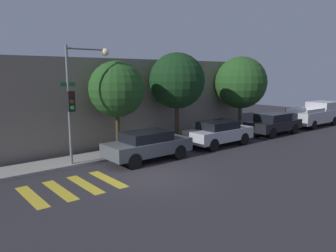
{
  "coord_description": "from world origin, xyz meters",
  "views": [
    {
      "loc": [
        -7.87,
        -10.68,
        4.31
      ],
      "look_at": [
        2.66,
        2.1,
        1.6
      ],
      "focal_mm": 35.0,
      "sensor_mm": 36.0,
      "label": 1
    }
  ],
  "objects_px": {
    "tree_midblock": "(177,81)",
    "sedan_near_corner": "(148,145)",
    "sedan_far_end": "(273,123)",
    "pickup_truck": "(315,114)",
    "tree_near_corner": "(117,89)",
    "tree_far_end": "(241,83)",
    "sedan_middle": "(219,133)",
    "traffic_light_pole": "(79,89)"
  },
  "relations": [
    {
      "from": "pickup_truck",
      "to": "tree_midblock",
      "type": "bearing_deg",
      "value": 171.97
    },
    {
      "from": "sedan_middle",
      "to": "tree_far_end",
      "type": "bearing_deg",
      "value": 23.64
    },
    {
      "from": "sedan_near_corner",
      "to": "sedan_far_end",
      "type": "distance_m",
      "value": 10.85
    },
    {
      "from": "pickup_truck",
      "to": "sedan_far_end",
      "type": "bearing_deg",
      "value": 180.0
    },
    {
      "from": "pickup_truck",
      "to": "tree_midblock",
      "type": "distance_m",
      "value": 13.76
    },
    {
      "from": "sedan_middle",
      "to": "pickup_truck",
      "type": "bearing_deg",
      "value": -0.0
    },
    {
      "from": "sedan_near_corner",
      "to": "tree_near_corner",
      "type": "height_order",
      "value": "tree_near_corner"
    },
    {
      "from": "sedan_middle",
      "to": "tree_far_end",
      "type": "distance_m",
      "value": 5.46
    },
    {
      "from": "traffic_light_pole",
      "to": "tree_far_end",
      "type": "xyz_separation_m",
      "value": [
        12.41,
        0.61,
        0.05
      ]
    },
    {
      "from": "traffic_light_pole",
      "to": "tree_near_corner",
      "type": "relative_size",
      "value": 1.12
    },
    {
      "from": "pickup_truck",
      "to": "tree_far_end",
      "type": "distance_m",
      "value": 8.03
    },
    {
      "from": "sedan_near_corner",
      "to": "tree_midblock",
      "type": "height_order",
      "value": "tree_midblock"
    },
    {
      "from": "traffic_light_pole",
      "to": "tree_near_corner",
      "type": "xyz_separation_m",
      "value": [
        2.35,
        0.61,
        -0.09
      ]
    },
    {
      "from": "sedan_near_corner",
      "to": "sedan_middle",
      "type": "bearing_deg",
      "value": 0.0
    },
    {
      "from": "sedan_near_corner",
      "to": "tree_midblock",
      "type": "distance_m",
      "value": 5.02
    },
    {
      "from": "pickup_truck",
      "to": "tree_near_corner",
      "type": "xyz_separation_m",
      "value": [
        -17.41,
        1.88,
        2.48
      ]
    },
    {
      "from": "pickup_truck",
      "to": "tree_midblock",
      "type": "xyz_separation_m",
      "value": [
        -13.33,
        1.88,
        2.85
      ]
    },
    {
      "from": "sedan_near_corner",
      "to": "pickup_truck",
      "type": "xyz_separation_m",
      "value": [
        16.86,
        0.0,
        0.18
      ]
    },
    {
      "from": "traffic_light_pole",
      "to": "pickup_truck",
      "type": "height_order",
      "value": "traffic_light_pole"
    },
    {
      "from": "traffic_light_pole",
      "to": "sedan_near_corner",
      "type": "relative_size",
      "value": 1.26
    },
    {
      "from": "sedan_far_end",
      "to": "pickup_truck",
      "type": "height_order",
      "value": "pickup_truck"
    },
    {
      "from": "traffic_light_pole",
      "to": "tree_far_end",
      "type": "relative_size",
      "value": 1.02
    },
    {
      "from": "sedan_near_corner",
      "to": "sedan_middle",
      "type": "distance_m",
      "value": 5.21
    },
    {
      "from": "tree_midblock",
      "to": "tree_far_end",
      "type": "height_order",
      "value": "tree_midblock"
    },
    {
      "from": "sedan_middle",
      "to": "traffic_light_pole",
      "type": "bearing_deg",
      "value": 171.09
    },
    {
      "from": "tree_near_corner",
      "to": "tree_far_end",
      "type": "xyz_separation_m",
      "value": [
        10.06,
        -0.0,
        0.15
      ]
    },
    {
      "from": "sedan_far_end",
      "to": "tree_near_corner",
      "type": "relative_size",
      "value": 0.91
    },
    {
      "from": "tree_near_corner",
      "to": "traffic_light_pole",
      "type": "bearing_deg",
      "value": -165.47
    },
    {
      "from": "sedan_far_end",
      "to": "tree_midblock",
      "type": "xyz_separation_m",
      "value": [
        -7.33,
        1.88,
        3.01
      ]
    },
    {
      "from": "sedan_far_end",
      "to": "tree_near_corner",
      "type": "distance_m",
      "value": 11.86
    },
    {
      "from": "sedan_middle",
      "to": "tree_far_end",
      "type": "height_order",
      "value": "tree_far_end"
    },
    {
      "from": "traffic_light_pole",
      "to": "sedan_middle",
      "type": "height_order",
      "value": "traffic_light_pole"
    },
    {
      "from": "sedan_middle",
      "to": "tree_midblock",
      "type": "bearing_deg",
      "value": 131.73
    },
    {
      "from": "tree_midblock",
      "to": "sedan_near_corner",
      "type": "bearing_deg",
      "value": -151.95
    },
    {
      "from": "tree_near_corner",
      "to": "tree_midblock",
      "type": "relative_size",
      "value": 0.9
    },
    {
      "from": "traffic_light_pole",
      "to": "sedan_middle",
      "type": "bearing_deg",
      "value": -8.91
    },
    {
      "from": "sedan_far_end",
      "to": "pickup_truck",
      "type": "distance_m",
      "value": 6.01
    },
    {
      "from": "traffic_light_pole",
      "to": "tree_near_corner",
      "type": "height_order",
      "value": "traffic_light_pole"
    },
    {
      "from": "sedan_far_end",
      "to": "pickup_truck",
      "type": "relative_size",
      "value": 0.82
    },
    {
      "from": "sedan_far_end",
      "to": "tree_midblock",
      "type": "height_order",
      "value": "tree_midblock"
    },
    {
      "from": "traffic_light_pole",
      "to": "sedan_near_corner",
      "type": "bearing_deg",
      "value": -23.64
    },
    {
      "from": "traffic_light_pole",
      "to": "tree_midblock",
      "type": "relative_size",
      "value": 1.01
    }
  ]
}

